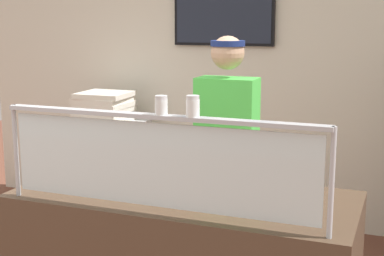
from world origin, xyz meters
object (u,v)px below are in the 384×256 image
parmesan_shaker (161,106)px  pizza_box_stack (105,107)px  worker_figure (227,155)px  pepper_flake_shaker (193,108)px  pizza_tray (188,191)px  pizza_server (195,189)px

parmesan_shaker → pizza_box_stack: size_ratio=0.18×
pizza_box_stack → worker_figure: bearing=-35.8°
worker_figure → pizza_box_stack: worker_figure is taller
pizza_box_stack → pepper_flake_shaker: bearing=-51.5°
pizza_tray → pizza_box_stack: pizza_box_stack is taller
pepper_flake_shaker → worker_figure: size_ratio=0.05×
worker_figure → pizza_tray: bearing=-89.2°
pizza_tray → worker_figure: worker_figure is taller
pepper_flake_shaker → pizza_tray: bearing=114.9°
pizza_server → worker_figure: worker_figure is taller
worker_figure → pizza_box_stack: bearing=144.2°
parmesan_shaker → pepper_flake_shaker: size_ratio=0.92×
pizza_tray → parmesan_shaker: bearing=-89.0°
pizza_server → pepper_flake_shaker: 0.59m
pizza_tray → pepper_flake_shaker: pepper_flake_shaker is taller
worker_figure → parmesan_shaker: bearing=-89.1°
worker_figure → pepper_flake_shaker: bearing=-80.7°
pizza_server → pepper_flake_shaker: pepper_flake_shaker is taller
pizza_server → pizza_tray: bearing=166.1°
pizza_box_stack → pizza_tray: bearing=-49.3°
parmesan_shaker → worker_figure: bearing=90.9°
pizza_server → pepper_flake_shaker: bearing=-61.4°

